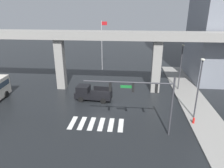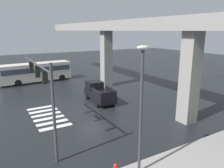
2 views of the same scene
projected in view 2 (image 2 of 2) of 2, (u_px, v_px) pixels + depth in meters
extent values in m
plane|color=black|center=(92.00, 108.00, 22.96)|extent=(120.00, 120.00, 0.00)
cube|color=silver|center=(41.00, 108.00, 23.03)|extent=(0.55, 2.80, 0.01)
cube|color=silver|center=(44.00, 111.00, 22.10)|extent=(0.55, 2.80, 0.01)
cube|color=silver|center=(46.00, 114.00, 21.18)|extent=(0.55, 2.80, 0.01)
cube|color=silver|center=(49.00, 118.00, 20.26)|extent=(0.55, 2.80, 0.01)
cube|color=silver|center=(52.00, 122.00, 19.33)|extent=(0.55, 2.80, 0.01)
cube|color=silver|center=(56.00, 127.00, 18.41)|extent=(0.55, 2.80, 0.01)
cube|color=gray|center=(139.00, 25.00, 23.78)|extent=(55.10, 2.59, 1.20)
cube|color=gray|center=(106.00, 59.00, 31.10)|extent=(1.30, 1.30, 7.91)
cube|color=gray|center=(190.00, 78.00, 18.63)|extent=(1.30, 1.30, 7.91)
cube|color=gray|center=(206.00, 161.00, 13.50)|extent=(4.00, 36.00, 0.15)
cube|color=black|center=(99.00, 95.00, 24.83)|extent=(5.21, 2.21, 0.80)
cube|color=black|center=(94.00, 85.00, 25.89)|extent=(1.81, 1.85, 0.90)
cube|color=#3F5160|center=(93.00, 84.00, 26.29)|extent=(0.20, 1.67, 0.77)
cube|color=black|center=(96.00, 93.00, 23.29)|extent=(2.65, 0.27, 0.60)
cube|color=black|center=(111.00, 91.00, 24.05)|extent=(2.65, 0.27, 0.60)
cube|color=black|center=(109.00, 95.00, 22.49)|extent=(0.21, 1.75, 0.60)
cylinder|color=black|center=(87.00, 96.00, 25.91)|extent=(0.78, 0.33, 0.76)
cylinder|color=black|center=(101.00, 94.00, 26.69)|extent=(0.78, 0.33, 0.76)
cylinder|color=black|center=(98.00, 104.00, 23.16)|extent=(0.78, 0.33, 0.76)
cylinder|color=black|center=(113.00, 101.00, 23.95)|extent=(0.78, 0.33, 0.76)
cube|color=beige|center=(36.00, 72.00, 34.14)|extent=(3.41, 10.97, 2.70)
cube|color=#2D3D4C|center=(35.00, 69.00, 34.03)|extent=(3.40, 10.44, 0.76)
cube|color=#2D3D4C|center=(67.00, 67.00, 37.05)|extent=(2.25, 0.27, 1.49)
cylinder|color=black|center=(56.00, 75.00, 37.50)|extent=(0.43, 0.99, 0.96)
cylinder|color=black|center=(62.00, 77.00, 35.55)|extent=(0.43, 0.99, 0.96)
cylinder|color=black|center=(14.00, 80.00, 33.74)|extent=(0.43, 0.99, 0.96)
cylinder|color=black|center=(18.00, 83.00, 31.79)|extent=(0.43, 0.99, 0.96)
cylinder|color=#38383D|center=(54.00, 115.00, 12.83)|extent=(0.18, 0.18, 6.20)
cylinder|color=#38383D|center=(35.00, 64.00, 15.84)|extent=(8.60, 0.14, 0.14)
cube|color=black|center=(45.00, 77.00, 13.70)|extent=(0.24, 0.32, 0.84)
sphere|color=green|center=(45.00, 81.00, 13.76)|extent=(0.17, 0.17, 0.17)
cube|color=black|center=(37.00, 72.00, 15.55)|extent=(0.24, 0.32, 0.84)
sphere|color=green|center=(38.00, 75.00, 15.61)|extent=(0.17, 0.17, 0.17)
cube|color=black|center=(32.00, 67.00, 17.40)|extent=(0.24, 0.32, 0.84)
sphere|color=green|center=(32.00, 71.00, 17.46)|extent=(0.17, 0.17, 0.17)
cube|color=#19722D|center=(35.00, 69.00, 16.09)|extent=(1.10, 0.04, 0.28)
cylinder|color=#38383D|center=(141.00, 116.00, 11.61)|extent=(0.16, 0.16, 7.00)
ellipsoid|color=beige|center=(143.00, 48.00, 10.74)|extent=(0.44, 0.70, 0.24)
sphere|color=red|center=(115.00, 165.00, 11.96)|extent=(0.22, 0.22, 0.22)
cylinder|color=silver|center=(189.00, 51.00, 32.13)|extent=(0.12, 0.12, 9.96)
cube|color=red|center=(195.00, 19.00, 30.60)|extent=(1.10, 0.04, 0.70)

